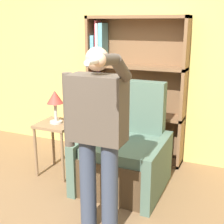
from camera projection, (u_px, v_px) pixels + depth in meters
wall_back at (131, 57)px, 4.30m from camera, size 8.00×0.11×2.80m
bookcase at (126, 92)px, 4.29m from camera, size 1.35×0.28×1.95m
armchair at (125, 155)px, 3.65m from camera, size 0.95×0.94×1.20m
person_standing at (97, 132)px, 2.65m from camera, size 0.63×0.78×1.69m
side_table at (57, 132)px, 3.88m from camera, size 0.44×0.44×0.67m
table_lamp at (55, 100)px, 3.77m from camera, size 0.20×0.20×0.41m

